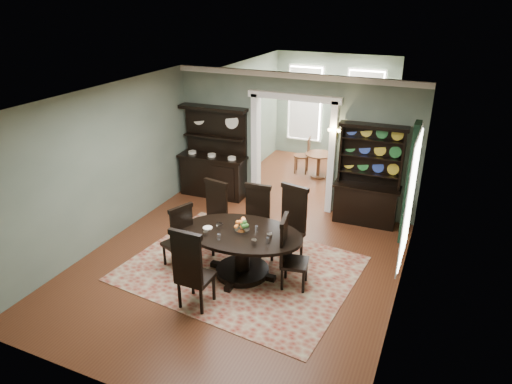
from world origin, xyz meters
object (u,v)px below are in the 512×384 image
dining_table (242,245)px  welsh_dresser (367,188)px  sideboard (214,165)px  parlor_table (319,162)px

dining_table → welsh_dresser: size_ratio=1.03×
sideboard → welsh_dresser: (3.63, 0.02, 0.02)m
dining_table → sideboard: sideboard is taller
dining_table → parlor_table: dining_table is taller
dining_table → sideboard: 3.52m
dining_table → parlor_table: size_ratio=3.08×
sideboard → parlor_table: 2.89m
sideboard → parlor_table: bearing=43.8°
sideboard → welsh_dresser: sideboard is taller
dining_table → sideboard: bearing=121.6°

